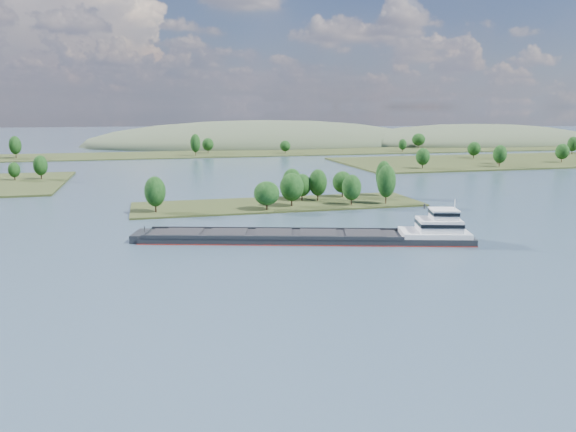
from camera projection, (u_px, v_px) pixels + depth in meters
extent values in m
plane|color=#35475C|center=(334.00, 246.00, 138.70)|extent=(1800.00, 1800.00, 0.00)
cube|color=#263015|center=(279.00, 205.00, 195.80)|extent=(100.00, 30.00, 1.20)
cylinder|color=black|center=(351.00, 200.00, 191.86)|extent=(0.50, 0.50, 3.46)
ellipsoid|color=black|center=(352.00, 187.00, 191.02)|extent=(6.62, 6.62, 8.90)
cylinder|color=black|center=(292.00, 193.00, 207.45)|extent=(0.50, 0.50, 3.57)
ellipsoid|color=black|center=(292.00, 181.00, 206.59)|extent=(7.16, 7.16, 9.19)
cylinder|color=black|center=(292.00, 201.00, 190.03)|extent=(0.50, 0.50, 3.70)
ellipsoid|color=black|center=(292.00, 187.00, 189.13)|extent=(8.21, 8.21, 9.52)
cylinder|color=black|center=(302.00, 196.00, 201.36)|extent=(0.50, 0.50, 3.17)
ellipsoid|color=black|center=(302.00, 185.00, 200.59)|extent=(6.78, 6.78, 8.15)
cylinder|color=black|center=(267.00, 205.00, 183.53)|extent=(0.50, 0.50, 3.08)
ellipsoid|color=black|center=(267.00, 193.00, 182.78)|extent=(8.57, 8.57, 7.91)
cylinder|color=black|center=(156.00, 206.00, 178.98)|extent=(0.50, 0.50, 3.79)
ellipsoid|color=black|center=(155.00, 191.00, 178.06)|extent=(6.77, 6.77, 9.75)
cylinder|color=black|center=(318.00, 196.00, 201.04)|extent=(0.50, 0.50, 3.72)
ellipsoid|color=black|center=(318.00, 182.00, 200.13)|extent=(6.59, 6.59, 9.58)
cylinder|color=black|center=(383.00, 190.00, 212.11)|extent=(0.50, 0.50, 4.37)
ellipsoid|color=black|center=(384.00, 175.00, 211.05)|extent=(5.89, 5.89, 11.23)
cylinder|color=black|center=(386.00, 197.00, 195.04)|extent=(0.50, 0.50, 4.45)
ellipsoid|color=black|center=(386.00, 181.00, 193.95)|extent=(6.57, 6.57, 11.43)
cylinder|color=black|center=(342.00, 193.00, 209.59)|extent=(0.50, 0.50, 3.16)
ellipsoid|color=black|center=(342.00, 182.00, 208.82)|extent=(7.55, 7.55, 8.13)
cylinder|color=black|center=(41.00, 175.00, 259.50)|extent=(0.50, 0.50, 3.63)
ellipsoid|color=black|center=(40.00, 165.00, 258.62)|extent=(6.49, 6.49, 9.32)
cylinder|color=black|center=(15.00, 177.00, 255.79)|extent=(0.50, 0.50, 2.71)
ellipsoid|color=black|center=(14.00, 170.00, 255.13)|extent=(5.33, 5.33, 6.96)
cylinder|color=black|center=(422.00, 165.00, 304.85)|extent=(0.50, 0.50, 3.62)
ellipsoid|color=black|center=(423.00, 157.00, 303.97)|extent=(7.60, 7.60, 9.31)
cylinder|color=black|center=(562.00, 159.00, 338.38)|extent=(0.50, 0.50, 3.69)
ellipsoid|color=black|center=(562.00, 151.00, 337.49)|extent=(8.02, 8.02, 9.50)
cylinder|color=black|center=(499.00, 163.00, 313.71)|extent=(0.50, 0.50, 3.97)
ellipsoid|color=black|center=(500.00, 154.00, 312.75)|extent=(7.61, 7.61, 10.21)
cylinder|color=black|center=(498.00, 161.00, 328.32)|extent=(0.50, 0.50, 3.26)
ellipsoid|color=black|center=(498.00, 154.00, 327.53)|extent=(6.36, 6.36, 8.38)
cylinder|color=black|center=(474.00, 156.00, 365.37)|extent=(0.50, 0.50, 3.54)
ellipsoid|color=black|center=(474.00, 149.00, 364.51)|extent=(8.53, 8.53, 9.09)
cylinder|color=black|center=(572.00, 151.00, 395.47)|extent=(0.50, 0.50, 4.10)
ellipsoid|color=black|center=(573.00, 144.00, 394.48)|extent=(7.13, 7.13, 10.53)
cube|color=#263015|center=(209.00, 154.00, 405.17)|extent=(900.00, 60.00, 1.20)
cylinder|color=black|center=(402.00, 150.00, 419.78)|extent=(0.50, 0.50, 3.19)
ellipsoid|color=black|center=(403.00, 144.00, 419.00)|extent=(6.07, 6.07, 8.21)
cylinder|color=black|center=(208.00, 151.00, 409.01)|extent=(0.50, 0.50, 3.60)
ellipsoid|color=black|center=(208.00, 144.00, 408.14)|extent=(8.42, 8.42, 9.27)
cylinder|color=black|center=(418.00, 146.00, 459.73)|extent=(0.50, 0.50, 3.91)
ellipsoid|color=black|center=(419.00, 139.00, 458.78)|extent=(10.76, 10.76, 10.04)
cylinder|color=black|center=(16.00, 154.00, 369.64)|extent=(0.50, 0.50, 4.73)
ellipsoid|color=black|center=(15.00, 145.00, 368.49)|extent=(7.87, 7.87, 12.17)
cylinder|color=black|center=(285.00, 151.00, 406.51)|extent=(0.50, 0.50, 3.04)
ellipsoid|color=black|center=(285.00, 146.00, 405.77)|extent=(7.87, 7.87, 7.82)
cylinder|color=black|center=(196.00, 152.00, 386.09)|extent=(0.50, 0.50, 4.93)
ellipsoid|color=black|center=(195.00, 143.00, 384.90)|extent=(7.02, 7.02, 12.68)
ellipsoid|color=#3B4731|center=(474.00, 143.00, 534.28)|extent=(260.00, 140.00, 36.00)
ellipsoid|color=#3B4731|center=(262.00, 144.00, 514.76)|extent=(320.00, 160.00, 44.00)
cube|color=black|center=(306.00, 239.00, 143.34)|extent=(83.72, 33.24, 2.31)
cube|color=maroon|center=(306.00, 241.00, 143.43)|extent=(83.98, 33.50, 0.26)
cube|color=black|center=(274.00, 229.00, 148.37)|extent=(62.76, 18.33, 0.84)
cube|color=black|center=(272.00, 238.00, 138.27)|extent=(62.76, 18.33, 0.84)
cube|color=black|center=(273.00, 234.00, 143.35)|extent=(63.23, 26.45, 0.32)
cube|color=black|center=(183.00, 232.00, 144.00)|extent=(11.46, 10.89, 0.37)
cube|color=black|center=(228.00, 232.00, 143.65)|extent=(11.46, 10.89, 0.37)
cube|color=black|center=(273.00, 232.00, 143.29)|extent=(11.46, 10.89, 0.37)
cube|color=black|center=(318.00, 233.00, 142.94)|extent=(11.46, 10.89, 0.37)
cube|color=black|center=(364.00, 233.00, 142.58)|extent=(11.46, 10.89, 0.37)
cube|color=black|center=(141.00, 236.00, 144.58)|extent=(5.63, 9.96, 2.10)
cylinder|color=black|center=(145.00, 231.00, 144.26)|extent=(0.31, 0.31, 2.31)
cube|color=silver|center=(434.00, 233.00, 142.00)|extent=(18.94, 14.33, 1.26)
cube|color=silver|center=(439.00, 225.00, 141.56)|extent=(12.42, 10.98, 3.15)
cube|color=black|center=(439.00, 223.00, 141.48)|extent=(12.68, 11.23, 0.95)
cube|color=silver|center=(444.00, 214.00, 141.01)|extent=(7.80, 7.80, 2.31)
cube|color=black|center=(444.00, 213.00, 140.93)|extent=(8.06, 8.06, 0.84)
cube|color=silver|center=(444.00, 209.00, 140.77)|extent=(8.32, 8.32, 0.21)
cylinder|color=silver|center=(455.00, 205.00, 140.45)|extent=(0.26, 0.26, 2.73)
cylinder|color=black|center=(425.00, 206.00, 143.95)|extent=(0.65, 0.65, 1.26)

